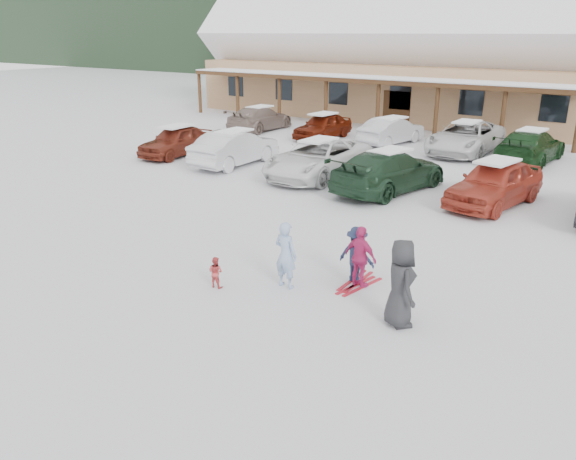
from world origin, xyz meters
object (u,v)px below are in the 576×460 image
Objects in this scene: parked_car_11 at (530,146)px; bystander_dark at (401,283)px; parked_car_10 at (465,137)px; parked_car_1 at (235,148)px; parked_car_4 at (495,183)px; child_navy at (356,255)px; day_lodge at (403,58)px; parked_car_2 at (318,158)px; adult_skier at (286,255)px; parked_car_0 at (177,141)px; parked_car_3 at (389,171)px; parked_car_8 at (323,126)px; child_magenta at (361,257)px; parked_car_9 at (391,131)px; toddler_red at (216,272)px; parked_car_7 at (260,118)px.

bystander_dark is at bearing 98.29° from parked_car_11.
parked_car_10 is 1.08× the size of parked_car_11.
parked_car_1 is 1.03× the size of parked_car_4.
parked_car_10 is at bearing -81.26° from child_navy.
day_lodge reaches higher than parked_car_10.
parked_car_1 reaches higher than parked_car_2.
adult_skier is 17.21m from parked_car_11.
parked_car_2 is (4.87, -18.54, -3.18)m from day_lodge.
parked_car_3 reaches higher than parked_car_0.
adult_skier is 0.29× the size of parked_car_2.
parked_car_11 is at bearing 4.28° from parked_car_8.
parked_car_2 reaches higher than parked_car_8.
parked_car_11 is at bearing 104.63° from parked_car_4.
parked_car_2 is (-6.47, 8.40, 0.02)m from child_magenta.
day_lodge is 15.93m from parked_car_11.
parked_car_11 is at bearing -7.00° from parked_car_10.
bystander_dark is 21.10m from parked_car_8.
adult_skier is 10.66m from parked_car_2.
parked_car_0 is (-12.82, 8.97, -0.09)m from adult_skier.
parked_car_0 is 11.21m from parked_car_9.
adult_skier is at bearing 41.10° from bystander_dark.
child_magenta is 16.32m from parked_car_0.
bystander_dark is at bearing -34.13° from parked_car_0.
parked_car_8 is at bearing -72.02° from toddler_red.
parked_car_8 is at bearing 157.06° from parked_car_4.
parked_car_3 is at bearing -77.87° from adult_skier.
parked_car_8 is 0.73× the size of parked_car_10.
parked_car_10 is (-2.92, 16.36, 0.08)m from child_navy.
adult_skier is 0.31× the size of parked_car_11.
bystander_dark is (1.71, -1.32, 0.23)m from child_navy.
bystander_dark is at bearing -75.30° from parked_car_10.
parked_car_11 reaches higher than parked_car_7.
parked_car_10 is (-1.72, 17.54, -0.02)m from adult_skier.
adult_skier is 0.33× the size of parked_car_7.
child_magenta reaches higher than child_navy.
child_magenta is at bearing -79.26° from parked_car_10.
parked_car_4 is 13.72m from parked_car_8.
parked_car_8 is at bearing -10.10° from bystander_dark.
parked_car_10 is at bearing -68.67° from child_magenta.
bystander_dark reaches higher than parked_car_2.
parked_car_2 is 8.80m from parked_car_10.
parked_car_7 is 1.16× the size of parked_car_9.
bystander_dark reaches higher than adult_skier.
adult_skier reaches higher than parked_car_10.
parked_car_4 is (0.81, 8.29, 0.08)m from child_navy.
parked_car_1 is (-7.91, 10.01, 0.40)m from toddler_red.
parked_car_0 reaches higher than parked_car_7.
parked_car_1 is (-10.44, 7.87, 0.08)m from child_navy.
day_lodge is 29.40m from child_magenta.
day_lodge is at bearing -113.43° from parked_car_7.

